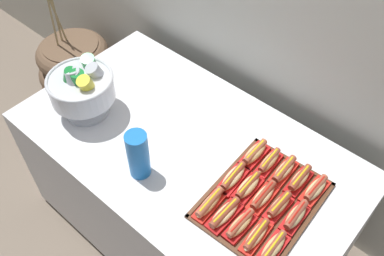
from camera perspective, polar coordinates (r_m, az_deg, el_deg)
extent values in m
plane|color=#7A6B5B|center=(2.63, -0.60, -13.13)|extent=(10.00, 10.00, 0.00)
cube|color=silver|center=(2.27, -0.68, -8.15)|extent=(1.62, 0.92, 0.75)
cylinder|color=black|center=(2.82, -16.16, -8.85)|extent=(0.05, 0.05, 0.04)
cylinder|color=black|center=(3.04, -6.08, -0.88)|extent=(0.05, 0.05, 0.04)
cylinder|color=brown|center=(3.11, -14.89, 6.33)|extent=(0.36, 0.36, 0.61)
torus|color=brown|center=(3.26, -14.12, 3.37)|extent=(0.54, 0.54, 0.14)
torus|color=brown|center=(3.16, -14.62, 5.31)|extent=(0.55, 0.55, 0.14)
torus|color=brown|center=(3.06, -15.17, 7.38)|extent=(0.52, 0.52, 0.14)
torus|color=brown|center=(2.97, -15.75, 9.58)|extent=(0.48, 0.48, 0.14)
cylinder|color=#937F56|center=(2.84, -17.96, 14.81)|extent=(0.03, 0.01, 0.46)
cylinder|color=#937F56|center=(2.86, -17.72, 14.12)|extent=(0.03, 0.05, 0.38)
cylinder|color=#937F56|center=(2.81, -18.23, 13.62)|extent=(0.06, 0.02, 0.41)
cube|color=#56331E|center=(1.81, 9.39, -9.58)|extent=(0.43, 0.54, 0.01)
cube|color=#56331E|center=(1.69, 4.63, -15.27)|extent=(0.41, 0.03, 0.01)
cube|color=#56331E|center=(1.95, 13.44, -4.37)|extent=(0.41, 0.03, 0.01)
cube|color=#56331E|center=(1.85, 4.35, -6.36)|extent=(0.04, 0.53, 0.01)
cube|color=#56331E|center=(1.78, 14.80, -12.62)|extent=(0.04, 0.53, 0.01)
cube|color=red|center=(1.76, 2.35, -10.43)|extent=(0.07, 0.18, 0.02)
ellipsoid|color=tan|center=(1.74, 2.37, -10.07)|extent=(0.05, 0.16, 0.04)
cylinder|color=#A8563D|center=(1.73, 2.38, -9.87)|extent=(0.04, 0.16, 0.03)
cylinder|color=yellow|center=(1.72, 2.40, -9.62)|extent=(0.02, 0.13, 0.01)
cube|color=#B21414|center=(1.74, 4.36, -11.74)|extent=(0.07, 0.18, 0.02)
ellipsoid|color=beige|center=(1.72, 4.40, -11.41)|extent=(0.06, 0.16, 0.04)
cylinder|color=brown|center=(1.71, 4.42, -11.22)|extent=(0.03, 0.16, 0.03)
cylinder|color=yellow|center=(1.70, 4.45, -10.98)|extent=(0.01, 0.14, 0.01)
cube|color=#B21414|center=(1.72, 6.43, -13.06)|extent=(0.07, 0.16, 0.02)
ellipsoid|color=tan|center=(1.70, 6.49, -12.71)|extent=(0.05, 0.15, 0.04)
cylinder|color=#A8563D|center=(1.69, 6.53, -12.52)|extent=(0.03, 0.15, 0.03)
cylinder|color=red|center=(1.68, 6.56, -12.31)|extent=(0.01, 0.12, 0.01)
cube|color=red|center=(1.71, 8.56, -14.39)|extent=(0.07, 0.17, 0.02)
ellipsoid|color=beige|center=(1.69, 8.64, -14.08)|extent=(0.05, 0.16, 0.04)
cylinder|color=brown|center=(1.68, 8.68, -13.91)|extent=(0.04, 0.15, 0.03)
cylinder|color=yellow|center=(1.67, 8.73, -13.69)|extent=(0.01, 0.13, 0.01)
cube|color=red|center=(1.70, 10.75, -15.72)|extent=(0.07, 0.17, 0.02)
ellipsoid|color=tan|center=(1.68, 10.85, -15.43)|extent=(0.06, 0.15, 0.04)
cylinder|color=#9E4C38|center=(1.67, 10.90, -15.26)|extent=(0.03, 0.15, 0.03)
cylinder|color=yellow|center=(1.66, 10.96, -15.07)|extent=(0.01, 0.12, 0.01)
cube|color=red|center=(1.84, 5.49, -6.95)|extent=(0.08, 0.18, 0.02)
ellipsoid|color=beige|center=(1.82, 5.54, -6.56)|extent=(0.07, 0.17, 0.04)
cylinder|color=brown|center=(1.81, 5.57, -6.34)|extent=(0.04, 0.16, 0.03)
cylinder|color=yellow|center=(1.80, 5.60, -6.09)|extent=(0.02, 0.13, 0.01)
cube|color=#B21414|center=(1.82, 7.44, -8.15)|extent=(0.07, 0.16, 0.02)
ellipsoid|color=#E0BC7F|center=(1.80, 7.51, -7.75)|extent=(0.06, 0.15, 0.04)
cylinder|color=brown|center=(1.79, 7.55, -7.52)|extent=(0.03, 0.15, 0.03)
cylinder|color=yellow|center=(1.78, 7.59, -7.30)|extent=(0.01, 0.13, 0.01)
cube|color=red|center=(1.80, 9.44, -9.36)|extent=(0.07, 0.17, 0.02)
ellipsoid|color=beige|center=(1.78, 9.52, -9.01)|extent=(0.06, 0.16, 0.04)
cylinder|color=brown|center=(1.77, 9.57, -8.82)|extent=(0.04, 0.16, 0.03)
cylinder|color=red|center=(1.76, 9.62, -8.57)|extent=(0.01, 0.13, 0.01)
cube|color=red|center=(1.79, 11.49, -10.58)|extent=(0.06, 0.16, 0.02)
ellipsoid|color=beige|center=(1.77, 11.61, -10.18)|extent=(0.05, 0.14, 0.04)
cylinder|color=brown|center=(1.75, 11.67, -9.95)|extent=(0.03, 0.13, 0.03)
cylinder|color=yellow|center=(1.74, 11.75, -9.70)|extent=(0.01, 0.11, 0.01)
cube|color=red|center=(1.78, 13.58, -11.80)|extent=(0.07, 0.16, 0.02)
ellipsoid|color=#E0BC7F|center=(1.76, 13.72, -11.42)|extent=(0.06, 0.15, 0.04)
cylinder|color=#9E4C38|center=(1.74, 13.80, -11.21)|extent=(0.04, 0.15, 0.03)
cylinder|color=red|center=(1.73, 13.88, -10.98)|extent=(0.01, 0.12, 0.01)
cube|color=red|center=(1.92, 8.33, -3.76)|extent=(0.07, 0.17, 0.02)
ellipsoid|color=tan|center=(1.91, 8.40, -3.33)|extent=(0.06, 0.16, 0.04)
cylinder|color=#A8563D|center=(1.90, 8.44, -3.09)|extent=(0.03, 0.15, 0.03)
cylinder|color=yellow|center=(1.89, 8.49, -2.84)|extent=(0.01, 0.13, 0.01)
cube|color=red|center=(1.91, 10.21, -4.86)|extent=(0.07, 0.17, 0.02)
ellipsoid|color=tan|center=(1.89, 10.30, -4.44)|extent=(0.05, 0.15, 0.04)
cylinder|color=#9E4C38|center=(1.88, 10.35, -4.20)|extent=(0.03, 0.15, 0.03)
cylinder|color=yellow|center=(1.87, 10.40, -3.98)|extent=(0.01, 0.12, 0.01)
cube|color=red|center=(1.89, 12.13, -5.97)|extent=(0.07, 0.17, 0.02)
ellipsoid|color=beige|center=(1.87, 12.24, -5.57)|extent=(0.06, 0.16, 0.04)
cylinder|color=#9E4C38|center=(1.86, 12.30, -5.34)|extent=(0.04, 0.15, 0.03)
cylinder|color=yellow|center=(1.85, 12.37, -5.08)|extent=(0.01, 0.13, 0.01)
cube|color=#B21414|center=(1.88, 14.09, -7.10)|extent=(0.06, 0.16, 0.02)
ellipsoid|color=beige|center=(1.86, 14.22, -6.67)|extent=(0.05, 0.15, 0.04)
cylinder|color=brown|center=(1.85, 14.30, -6.44)|extent=(0.03, 0.15, 0.03)
cylinder|color=yellow|center=(1.83, 14.38, -6.18)|extent=(0.01, 0.13, 0.01)
cube|color=red|center=(1.87, 16.08, -8.23)|extent=(0.07, 0.16, 0.02)
ellipsoid|color=#E0BC7F|center=(1.85, 16.22, -7.86)|extent=(0.05, 0.15, 0.04)
cylinder|color=#A8563D|center=(1.84, 16.30, -7.66)|extent=(0.03, 0.15, 0.03)
cylinder|color=red|center=(1.83, 16.38, -7.43)|extent=(0.01, 0.12, 0.01)
cylinder|color=silver|center=(2.17, -13.86, 2.42)|extent=(0.22, 0.22, 0.02)
cone|color=silver|center=(2.13, -14.09, 3.32)|extent=(0.08, 0.08, 0.08)
cylinder|color=silver|center=(2.07, -14.59, 5.22)|extent=(0.30, 0.30, 0.11)
torus|color=silver|center=(2.03, -14.89, 6.39)|extent=(0.31, 0.31, 0.02)
cylinder|color=yellow|center=(1.99, -13.77, 5.33)|extent=(0.10, 0.13, 0.15)
cylinder|color=#B7BCC6|center=(2.05, -12.56, 6.97)|extent=(0.10, 0.13, 0.15)
cylinder|color=#197A33|center=(2.10, -13.55, 8.13)|extent=(0.12, 0.12, 0.14)
cylinder|color=#B7BCC6|center=(2.04, -14.84, 6.24)|extent=(0.09, 0.11, 0.14)
cylinder|color=#197A33|center=(2.05, -16.00, 6.17)|extent=(0.10, 0.09, 0.14)
cylinder|color=#B7BCC6|center=(2.03, -15.51, 5.85)|extent=(0.10, 0.09, 0.14)
cylinder|color=#197A33|center=(2.03, -15.02, 5.96)|extent=(0.09, 0.07, 0.13)
cylinder|color=blue|center=(1.84, -7.07, -4.69)|extent=(0.09, 0.09, 0.13)
cylinder|color=blue|center=(1.82, -7.14, -4.26)|extent=(0.09, 0.09, 0.13)
cylinder|color=blue|center=(1.80, -7.20, -3.82)|extent=(0.09, 0.09, 0.13)
cylinder|color=blue|center=(1.78, -7.27, -3.37)|extent=(0.09, 0.09, 0.13)
cylinder|color=blue|center=(1.77, -7.34, -2.91)|extent=(0.09, 0.09, 0.13)
cylinder|color=blue|center=(1.75, -7.41, -2.45)|extent=(0.09, 0.09, 0.13)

